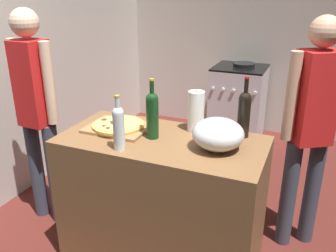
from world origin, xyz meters
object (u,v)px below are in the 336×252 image
stove (238,103)px  person_in_red (311,123)px  paper_towel_roll (196,112)px  pizza (118,125)px  mixing_bowl (218,134)px  wine_bottle_amber (152,113)px  wine_bottle_green (244,112)px  wine_bottle_dark (119,126)px  person_in_stripes (36,107)px

stove → person_in_red: bearing=-64.4°
paper_towel_roll → pizza: bearing=-160.4°
mixing_bowl → person_in_red: size_ratio=0.19×
pizza → wine_bottle_amber: bearing=-8.0°
pizza → paper_towel_roll: paper_towel_roll is taller
wine_bottle_green → stove: size_ratio=0.41×
wine_bottle_dark → pizza: bearing=121.8°
wine_bottle_amber → person_in_red: 1.05m
wine_bottle_dark → stove: 2.60m
wine_bottle_dark → wine_bottle_amber: (0.10, 0.23, 0.02)m
mixing_bowl → stove: 2.39m
paper_towel_roll → wine_bottle_amber: bearing=-135.4°
mixing_bowl → wine_bottle_green: (0.10, 0.24, 0.07)m
mixing_bowl → wine_bottle_dark: 0.57m
wine_bottle_dark → wine_bottle_amber: 0.25m
wine_bottle_amber → wine_bottle_dark: bearing=-113.9°
paper_towel_roll → mixing_bowl: bearing=-45.6°
person_in_red → stove: bearing=115.6°
wine_bottle_green → person_in_red: 0.50m
mixing_bowl → paper_towel_roll: bearing=134.4°
mixing_bowl → person_in_red: (0.49, 0.53, -0.05)m
pizza → paper_towel_roll: (0.48, 0.17, 0.10)m
paper_towel_roll → wine_bottle_dark: (-0.31, -0.44, 0.01)m
wine_bottle_dark → person_in_stripes: 0.92m
person_in_red → paper_towel_roll: bearing=-155.2°
paper_towel_roll → person_in_stripes: 1.19m
pizza → wine_bottle_green: size_ratio=0.90×
pizza → wine_bottle_amber: (0.27, -0.04, 0.13)m
paper_towel_roll → person_in_stripes: size_ratio=0.16×
wine_bottle_amber → person_in_red: person_in_red is taller
pizza → wine_bottle_amber: 0.30m
mixing_bowl → stove: mixing_bowl is taller
person_in_stripes → person_in_red: bearing=13.9°
person_in_stripes → wine_bottle_green: bearing=6.8°
pizza → mixing_bowl: 0.69m
stove → person_in_stripes: size_ratio=0.56×
wine_bottle_green → person_in_red: size_ratio=0.24×
wine_bottle_dark → stove: bearing=86.4°
pizza → stove: size_ratio=0.37×
pizza → person_in_red: size_ratio=0.21×
pizza → wine_bottle_dark: (0.17, -0.27, 0.12)m
mixing_bowl → person_in_stripes: 1.39m
pizza → stove: pizza is taller
paper_towel_roll → wine_bottle_green: size_ratio=0.71×
pizza → mixing_bowl: (0.69, -0.04, 0.06)m
wine_bottle_amber → stove: 2.38m
pizza → stove: bearing=81.8°
person_in_stripes → paper_towel_roll: bearing=7.0°
person_in_stripes → stove: bearing=65.3°
person_in_stripes → person_in_red: (1.87, 0.47, -0.01)m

